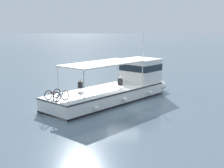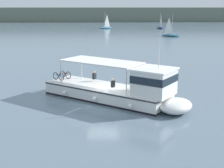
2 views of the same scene
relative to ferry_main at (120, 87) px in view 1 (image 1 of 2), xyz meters
The scene contains 2 objects.
ground_plane 1.90m from the ferry_main, 168.78° to the right, with size 400.00×400.00×0.00m, color slate.
ferry_main is the anchor object (origin of this frame).
Camera 1 is at (-23.01, -1.42, 6.01)m, focal length 49.05 mm.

